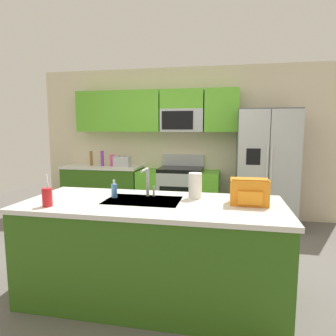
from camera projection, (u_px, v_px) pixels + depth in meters
ground_plane at (154, 266)px, 3.37m from camera, size 9.00×9.00×0.00m
kitchen_wall_unit at (174, 133)px, 5.23m from camera, size 5.20×0.43×2.60m
back_counter at (103, 190)px, 5.33m from camera, size 1.36×0.63×0.90m
range_oven at (178, 194)px, 5.07m from camera, size 1.36×0.61×1.10m
refrigerator at (266, 169)px, 4.66m from camera, size 0.90×0.76×1.85m
island_counter at (152, 250)px, 2.71m from camera, size 2.32×0.97×0.90m
toaster at (122, 161)px, 5.13m from camera, size 0.28×0.16×0.18m
pepper_mill at (91, 158)px, 5.29m from camera, size 0.05×0.05×0.26m
bottle_pink at (112, 160)px, 5.21m from camera, size 0.08×0.08×0.20m
bottle_purple at (102, 158)px, 5.24m from camera, size 0.06×0.06×0.27m
sink_faucet at (147, 180)px, 2.83m from camera, size 0.08×0.21×0.28m
drink_cup_red at (47, 197)px, 2.49m from camera, size 0.08×0.08×0.28m
soap_dispenser at (114, 190)px, 2.81m from camera, size 0.06×0.06×0.17m
paper_towel_roll at (195, 186)px, 2.78m from camera, size 0.12×0.12×0.24m
backpack at (249, 191)px, 2.55m from camera, size 0.32×0.22×0.23m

